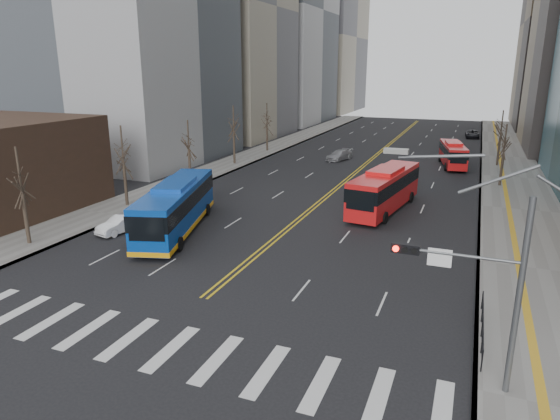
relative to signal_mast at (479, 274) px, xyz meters
The scene contains 15 objects.
ground 14.73m from the signal_mast, behind, with size 220.00×220.00×0.00m, color black.
sidewalk_right 43.43m from the signal_mast, 85.04° to the left, with size 7.00×130.00×0.15m, color slate.
sidewalk_left 52.80m from the signal_mast, 125.14° to the left, with size 5.00×130.00×0.15m, color slate.
crosswalk 14.73m from the signal_mast, behind, with size 26.70×4.00×0.01m.
centerline 54.98m from the signal_mast, 104.56° to the left, with size 0.55×100.00×0.01m.
signal_mast is the anchor object (origin of this frame).
pedestrian_railing 5.71m from the signal_mast, 82.40° to the left, with size 0.06×6.06×1.02m.
street_trees 38.71m from the signal_mast, 122.76° to the left, with size 35.20×47.20×7.60m.
blue_bus 25.20m from the signal_mast, 149.66° to the left, with size 6.57×13.67×3.87m.
red_bus_near 25.66m from the signal_mast, 107.49° to the left, with size 4.49×12.26×3.78m.
red_bus_far 48.03m from the signal_mast, 93.79° to the left, with size 4.07×10.13×3.17m.
car_white 27.94m from the signal_mast, 157.10° to the left, with size 1.38×3.97×1.31m, color white.
car_dark_mid 47.81m from the signal_mast, 92.50° to the left, with size 1.52×3.77×1.28m, color black.
car_silver 50.30m from the signal_mast, 110.73° to the left, with size 1.93×4.74×1.37m, color gray.
car_dark_far 77.19m from the signal_mast, 90.94° to the left, with size 2.26×4.90×1.36m, color black.
Camera 1 is at (13.12, -16.83, 12.35)m, focal length 32.00 mm.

